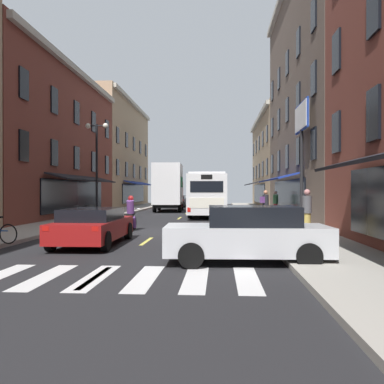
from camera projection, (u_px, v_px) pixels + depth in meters
The scene contains 17 objects.
ground_plane at pixel (160, 233), 19.08m from camera, with size 34.80×80.00×0.10m, color black.
lane_centre_dashes at pixel (159, 232), 18.83m from camera, with size 0.14×73.90×0.01m.
crosswalk_near at pixel (95, 277), 9.10m from camera, with size 7.10×2.80×0.01m.
sidewalk_left at pixel (34, 230), 19.46m from camera, with size 3.00×80.00×0.14m, color #A39E93.
sidewalk_right at pixel (290, 231), 18.70m from camera, with size 3.00×80.00×0.14m, color #A39E93.
billboard_sign at pixel (302, 131), 22.00m from camera, with size 0.40×3.15×6.39m.
transit_bus at pixel (208, 194), 32.03m from camera, with size 2.74×12.37×3.10m.
box_truck at pixel (169, 188), 37.65m from camera, with size 2.68×6.76×4.22m.
sedan_near at pixel (248, 234), 10.91m from camera, with size 4.29×2.01×1.49m.
sedan_mid at pixel (93, 226), 14.59m from camera, with size 2.00×4.79×1.28m.
sedan_far at pixel (178, 201), 47.33m from camera, with size 1.95×4.44×1.35m.
motorcycle_rider at pixel (131, 216), 19.65m from camera, with size 0.62×2.07×1.66m.
bicycle_near at pixel (83, 215), 23.77m from camera, with size 1.69×0.53×0.91m.
pedestrian_near at pixel (265, 205), 24.32m from camera, with size 0.52×0.46×1.77m.
pedestrian_mid at pixel (276, 203), 29.20m from camera, with size 0.36×0.36×1.72m.
pedestrian_far at pixel (307, 212), 16.22m from camera, with size 0.36×0.36×1.81m.
street_lamp_twin at pixel (97, 166), 25.72m from camera, with size 1.42×0.32×5.91m.
Camera 1 is at (2.70, -18.94, 1.90)m, focal length 39.09 mm.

